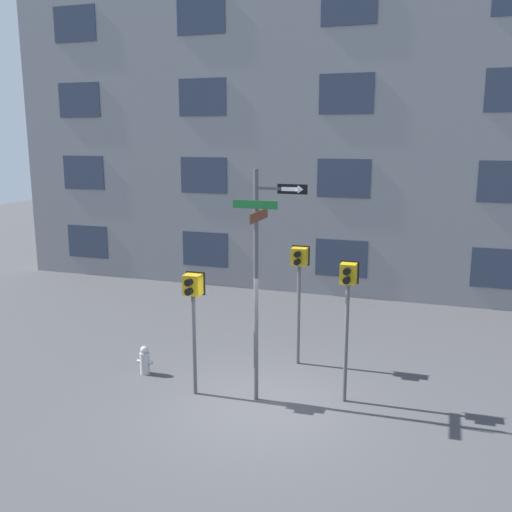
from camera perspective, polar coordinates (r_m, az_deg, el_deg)
ground_plane at (r=11.44m, az=0.80°, el=-14.86°), size 60.00×60.00×0.00m
building_facade at (r=18.65m, az=9.19°, el=15.66°), size 24.00×0.64×12.89m
street_sign_pole at (r=10.80m, az=0.40°, el=-1.15°), size 1.41×1.02×4.57m
pedestrian_signal_left at (r=11.33m, az=-6.32°, el=-4.29°), size 0.40×0.40×2.53m
pedestrian_signal_right at (r=11.02m, az=9.15°, el=-3.81°), size 0.36×0.40×2.83m
pedestrian_signal_across at (r=12.79m, az=4.33°, el=-1.60°), size 0.40×0.40×2.75m
fire_hydrant at (r=13.01m, az=-11.07°, el=-10.21°), size 0.37×0.21×0.64m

